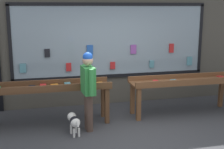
{
  "coord_description": "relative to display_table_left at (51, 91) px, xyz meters",
  "views": [
    {
      "loc": [
        -1.75,
        -5.36,
        2.48
      ],
      "look_at": [
        -0.24,
        0.93,
        1.07
      ],
      "focal_mm": 50.0,
      "sensor_mm": 36.0,
      "label": 1
    }
  ],
  "objects": [
    {
      "name": "person_browsing",
      "position": [
        0.72,
        -0.52,
        0.19
      ],
      "size": [
        0.25,
        0.64,
        1.61
      ],
      "rotation": [
        0.0,
        0.0,
        1.64
      ],
      "color": "#4C382D",
      "rests_on": "ground_plane"
    },
    {
      "name": "shopfront_facade",
      "position": [
        1.49,
        1.26,
        0.89
      ],
      "size": [
        8.07,
        0.29,
        3.28
      ],
      "color": "#4C473D",
      "rests_on": "ground_plane"
    },
    {
      "name": "display_table_left",
      "position": [
        0.0,
        0.0,
        0.0
      ],
      "size": [
        2.53,
        0.59,
        0.92
      ],
      "color": "brown",
      "rests_on": "ground_plane"
    },
    {
      "name": "small_dog",
      "position": [
        0.4,
        -0.68,
        -0.46
      ],
      "size": [
        0.25,
        0.54,
        0.4
      ],
      "rotation": [
        0.0,
        0.0,
        1.75
      ],
      "color": "white",
      "rests_on": "ground_plane"
    },
    {
      "name": "display_table_right",
      "position": [
        3.04,
        -0.0,
        -0.03
      ],
      "size": [
        2.53,
        0.65,
        0.89
      ],
      "color": "brown",
      "rests_on": "ground_plane"
    },
    {
      "name": "ground_plane",
      "position": [
        1.52,
        -1.13,
        -0.74
      ],
      "size": [
        40.0,
        40.0,
        0.0
      ],
      "primitive_type": "plane",
      "color": "#38383A"
    }
  ]
}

